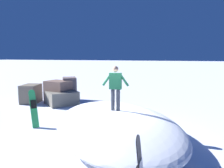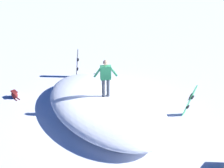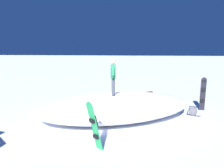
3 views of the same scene
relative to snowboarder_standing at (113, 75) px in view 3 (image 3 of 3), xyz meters
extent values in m
plane|color=white|center=(-0.03, -0.02, -1.92)|extent=(240.00, 240.00, 0.00)
ellipsoid|color=white|center=(0.13, 0.07, -1.43)|extent=(8.35, 7.48, 0.98)
cylinder|color=#333842|center=(-0.01, 0.10, -0.54)|extent=(0.14, 0.14, 0.80)
cylinder|color=#333842|center=(0.01, -0.10, -0.54)|extent=(0.14, 0.14, 0.80)
cube|color=#195638|center=(0.00, 0.00, 0.16)|extent=(0.28, 0.47, 0.60)
sphere|color=tan|center=(0.00, 0.00, 0.60)|extent=(0.22, 0.22, 0.22)
cylinder|color=#195638|center=(-0.05, 0.31, 0.21)|extent=(0.14, 0.39, 0.50)
cylinder|color=#195638|center=(0.05, -0.31, 0.21)|extent=(0.14, 0.39, 0.50)
cube|color=#1E8C47|center=(0.08, -3.59, -1.21)|extent=(0.46, 0.50, 1.44)
cylinder|color=#1E8C47|center=(-0.03, -3.76, -0.49)|extent=(0.28, 0.23, 0.27)
cube|color=black|center=(0.07, -3.60, -0.95)|extent=(0.25, 0.22, 0.35)
cube|color=black|center=(0.02, -3.69, -0.95)|extent=(0.21, 0.19, 0.12)
cube|color=black|center=(0.09, -3.57, -1.47)|extent=(0.21, 0.19, 0.12)
cube|color=black|center=(4.22, 1.84, -1.14)|extent=(0.27, 0.18, 1.57)
cylinder|color=black|center=(4.22, 1.76, -0.36)|extent=(0.27, 0.04, 0.27)
cube|color=#B2B2B7|center=(4.22, 1.83, -0.86)|extent=(0.22, 0.05, 0.38)
cube|color=black|center=(4.22, 1.77, -0.86)|extent=(0.19, 0.08, 0.12)
cube|color=black|center=(4.22, 1.83, -1.42)|extent=(0.19, 0.08, 0.12)
ellipsoid|color=#4C4C51|center=(3.59, 0.78, -1.70)|extent=(0.45, 0.33, 0.45)
ellipsoid|color=slate|center=(3.42, 0.82, -1.77)|extent=(0.15, 0.20, 0.21)
cube|color=#4C4C51|center=(3.59, 0.78, -1.51)|extent=(0.37, 0.27, 0.06)
cylinder|color=#4C4C51|center=(3.79, 0.66, -1.91)|extent=(0.28, 0.10, 0.04)
cylinder|color=#4C4C51|center=(3.82, 0.79, -1.91)|extent=(0.28, 0.10, 0.04)
ellipsoid|color=maroon|center=(1.58, 4.61, -1.74)|extent=(0.51, 0.50, 0.37)
ellipsoid|color=maroon|center=(1.73, 4.75, -1.79)|extent=(0.23, 0.23, 0.18)
cube|color=maroon|center=(1.58, 4.61, -1.59)|extent=(0.42, 0.42, 0.06)
cylinder|color=maroon|center=(1.35, 4.50, -1.91)|extent=(0.25, 0.24, 0.04)
cylinder|color=maroon|center=(1.45, 4.39, -1.91)|extent=(0.25, 0.24, 0.04)
camera|label=1|loc=(7.77, 2.50, 1.09)|focal=35.98mm
camera|label=2|loc=(-10.57, -0.56, 4.63)|focal=44.80mm
camera|label=3|loc=(1.71, -9.77, 1.08)|focal=35.96mm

